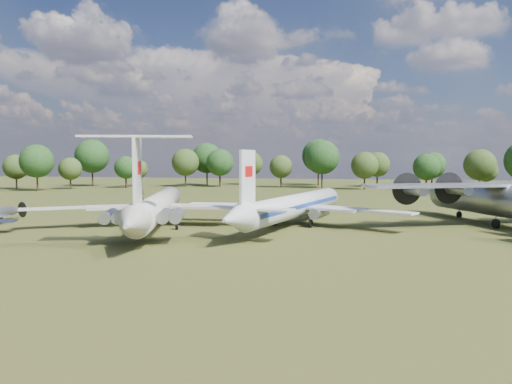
% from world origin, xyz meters
% --- Properties ---
extents(ground, '(300.00, 300.00, 0.00)m').
position_xyz_m(ground, '(0.00, 0.00, 0.00)').
color(ground, '#263C14').
rests_on(ground, ground).
extents(il62_airliner, '(45.02, 52.30, 4.40)m').
position_xyz_m(il62_airliner, '(-4.55, -0.17, 2.20)').
color(il62_airliner, silver).
rests_on(il62_airliner, ground).
extents(tu104_jet, '(40.55, 48.23, 4.19)m').
position_xyz_m(tu104_jet, '(12.61, 5.45, 2.10)').
color(tu104_jet, silver).
rests_on(tu104_jet, ground).
extents(an12_transport, '(52.70, 55.04, 5.68)m').
position_xyz_m(an12_transport, '(40.17, 9.79, 2.84)').
color(an12_transport, '#9FA2A6').
rests_on(an12_transport, ground).
extents(person_on_il62, '(0.68, 0.61, 1.56)m').
position_xyz_m(person_on_il62, '(-1.33, -12.05, 5.18)').
color(person_on_il62, '#98794D').
rests_on(person_on_il62, il62_airliner).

